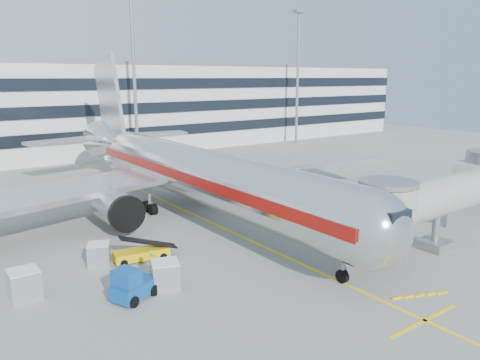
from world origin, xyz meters
TOP-DOWN VIEW (x-y plane):
  - ground at (0.00, 0.00)m, footprint 180.00×180.00m
  - lead_in_line at (0.00, 10.00)m, footprint 0.25×70.00m
  - stop_bar at (0.00, -14.00)m, footprint 6.00×0.25m
  - main_jet at (0.00, 11.72)m, footprint 50.95×48.70m
  - jet_bridge at (12.18, -8.00)m, footprint 17.80×4.50m
  - terminal at (0.00, 57.95)m, footprint 150.00×24.25m
  - light_mast_centre at (8.00, 42.00)m, footprint 2.40×1.20m
  - light_mast_east at (42.00, 42.00)m, footprint 2.40×1.20m
  - belt_loader at (-8.96, 3.24)m, footprint 4.26×2.07m
  - baggage_tug at (-12.01, -2.20)m, footprint 3.15×2.59m
  - cargo_container_left at (-17.19, 1.74)m, footprint 1.72×1.72m
  - cargo_container_right at (-11.74, 4.24)m, footprint 1.98×1.98m
  - cargo_container_front at (-9.67, -1.97)m, footprint 2.14×2.14m
  - ramp_worker at (-9.73, -0.35)m, footprint 0.88×0.75m

SIDE VIEW (x-z plane):
  - ground at x=0.00m, z-range 0.00..0.00m
  - lead_in_line at x=0.00m, z-range 0.00..0.01m
  - stop_bar at x=0.00m, z-range 0.00..0.01m
  - belt_loader at x=-8.96m, z-range -0.43..1.56m
  - cargo_container_right at x=-11.74m, z-range 0.00..1.60m
  - cargo_container_front at x=-9.67m, z-range 0.00..1.78m
  - baggage_tug at x=-12.01m, z-range -0.13..1.93m
  - cargo_container_left at x=-17.19m, z-range 0.01..1.83m
  - ramp_worker at x=-9.73m, z-range 0.00..2.04m
  - jet_bridge at x=12.18m, z-range 0.37..7.37m
  - main_jet at x=0.00m, z-range -3.79..12.26m
  - terminal at x=0.00m, z-range 0.00..15.60m
  - light_mast_centre at x=8.00m, z-range 2.15..27.60m
  - light_mast_east at x=42.00m, z-range 2.15..27.60m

